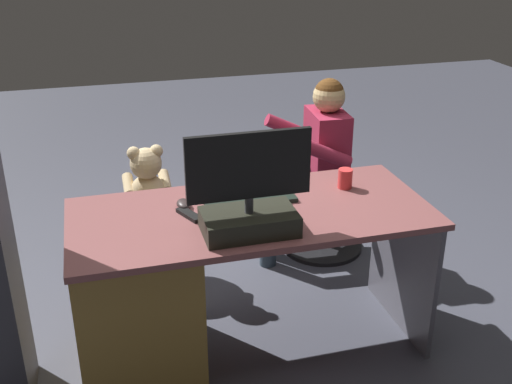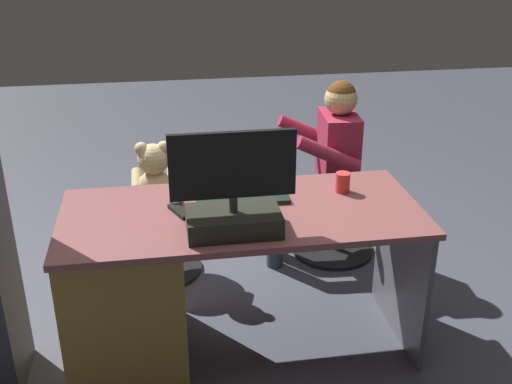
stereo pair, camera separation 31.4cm
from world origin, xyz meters
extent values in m
plane|color=#40424E|center=(0.00, 0.00, 0.00)|extent=(10.00, 10.00, 0.00)
cube|color=brown|center=(0.00, 0.37, 0.72)|extent=(1.60, 0.71, 0.03)
cube|color=olive|center=(0.53, 0.37, 0.35)|extent=(0.51, 0.65, 0.70)
cube|color=#52515B|center=(-0.78, 0.37, 0.35)|extent=(0.02, 0.64, 0.70)
cube|color=black|center=(0.06, 0.55, 0.78)|extent=(0.39, 0.23, 0.09)
cylinder|color=#333338|center=(0.06, 0.55, 0.86)|extent=(0.04, 0.04, 0.07)
cube|color=black|center=(0.06, 0.55, 1.03)|extent=(0.51, 0.02, 0.28)
cube|color=black|center=(0.06, 0.54, 1.03)|extent=(0.47, 0.00, 0.25)
cube|color=black|center=(-0.02, 0.27, 0.74)|extent=(0.42, 0.14, 0.02)
ellipsoid|color=#2E2424|center=(0.28, 0.25, 0.75)|extent=(0.06, 0.10, 0.04)
cylinder|color=red|center=(-0.50, 0.24, 0.78)|extent=(0.07, 0.07, 0.09)
cube|color=black|center=(0.27, 0.35, 0.74)|extent=(0.10, 0.15, 0.02)
cylinder|color=black|center=(0.38, -0.40, 0.01)|extent=(0.48, 0.48, 0.03)
cylinder|color=gray|center=(0.38, -0.40, 0.20)|extent=(0.04, 0.04, 0.34)
cylinder|color=#313495|center=(0.38, -0.40, 0.40)|extent=(0.39, 0.39, 0.06)
ellipsoid|color=#CFB384|center=(0.38, -0.40, 0.53)|extent=(0.20, 0.17, 0.21)
sphere|color=#CFB384|center=(0.38, -0.40, 0.71)|extent=(0.17, 0.17, 0.17)
sphere|color=beige|center=(0.38, -0.47, 0.69)|extent=(0.07, 0.07, 0.07)
sphere|color=#CFB384|center=(0.32, -0.40, 0.77)|extent=(0.07, 0.07, 0.07)
sphere|color=#CFB384|center=(0.44, -0.40, 0.77)|extent=(0.07, 0.07, 0.07)
cylinder|color=#CFB384|center=(0.28, -0.43, 0.58)|extent=(0.06, 0.16, 0.11)
cylinder|color=#CFB384|center=(0.48, -0.43, 0.58)|extent=(0.06, 0.16, 0.11)
cylinder|color=#CFB384|center=(0.33, -0.51, 0.46)|extent=(0.07, 0.13, 0.07)
cylinder|color=#CFB384|center=(0.44, -0.51, 0.46)|extent=(0.07, 0.13, 0.07)
cylinder|color=black|center=(-0.68, -0.47, 0.01)|extent=(0.50, 0.50, 0.03)
cylinder|color=gray|center=(-0.68, -0.47, 0.20)|extent=(0.04, 0.04, 0.34)
cylinder|color=#39585C|center=(-0.68, -0.47, 0.40)|extent=(0.39, 0.39, 0.06)
cube|color=#9A243D|center=(-0.68, -0.47, 0.66)|extent=(0.22, 0.33, 0.46)
sphere|color=tan|center=(-0.68, -0.47, 0.98)|extent=(0.19, 0.19, 0.19)
sphere|color=#563416|center=(-0.68, -0.47, 1.00)|extent=(0.17, 0.17, 0.17)
cylinder|color=#9A243D|center=(-0.57, -0.26, 0.73)|extent=(0.37, 0.10, 0.23)
cylinder|color=#9A243D|center=(-0.54, -0.66, 0.73)|extent=(0.37, 0.10, 0.23)
cylinder|color=#2D3B48|center=(-0.49, -0.37, 0.45)|extent=(0.40, 0.14, 0.11)
cylinder|color=#2D3B48|center=(-0.29, -0.35, 0.21)|extent=(0.10, 0.10, 0.43)
cylinder|color=#2D3B48|center=(-0.48, -0.54, 0.45)|extent=(0.40, 0.14, 0.11)
cylinder|color=#2D3B48|center=(-0.28, -0.53, 0.21)|extent=(0.10, 0.10, 0.43)
camera|label=1|loc=(0.64, 2.76, 1.94)|focal=43.71mm
camera|label=2|loc=(0.33, 2.83, 1.94)|focal=43.71mm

